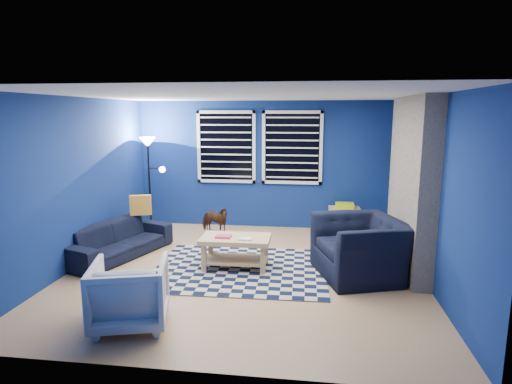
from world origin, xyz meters
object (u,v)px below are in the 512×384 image
cabinet (344,220)px  floor_lamp (149,155)px  armchair_big (361,248)px  coffee_table (236,246)px  rocking_horse (214,220)px  tv (397,162)px  armchair_bent (130,293)px  sofa (118,240)px

cabinet → floor_lamp: 3.92m
armchair_big → cabinet: bearing=163.9°
armchair_big → coffee_table: bearing=-109.7°
rocking_horse → cabinet: 2.48m
tv → armchair_big: (-0.80, -1.97, -0.99)m
armchair_big → cabinet: 2.22m
armchair_big → rocking_horse: (-2.44, 1.53, -0.07)m
tv → armchair_bent: bearing=-132.3°
sofa → armchair_big: armchair_big is taller
coffee_table → cabinet: cabinet is taller
tv → cabinet: 1.46m
coffee_table → sofa: bearing=171.9°
floor_lamp → armchair_big: bearing=-26.5°
rocking_horse → floor_lamp: size_ratio=0.35×
cabinet → rocking_horse: bearing=-165.4°
cabinet → floor_lamp: floor_lamp is taller
tv → coffee_table: (-2.59, -1.91, -1.05)m
sofa → floor_lamp: (-0.03, 1.55, 1.21)m
rocking_horse → floor_lamp: floor_lamp is taller
tv → sofa: 4.96m
armchair_bent → coffee_table: 2.01m
armchair_bent → rocking_horse: bearing=-107.8°
rocking_horse → cabinet: bearing=-52.0°
floor_lamp → sofa: bearing=-88.9°
sofa → coffee_table: bearing=-78.9°
armchair_big → armchair_bent: bearing=-73.5°
cabinet → sofa: bearing=-154.4°
coffee_table → cabinet: bearing=51.5°
sofa → floor_lamp: bearing=20.3°
tv → floor_lamp: floor_lamp is taller
tv → floor_lamp: 4.58m
armchair_bent → floor_lamp: bearing=-87.4°
sofa → rocking_horse: size_ratio=2.97×
sofa → armchair_big: 3.76m
armchair_big → cabinet: (-0.07, 2.22, -0.15)m
armchair_big → cabinet: size_ratio=2.11×
floor_lamp → armchair_bent: bearing=-72.4°
sofa → armchair_big: bearing=-75.9°
sofa → cabinet: cabinet is taller
coffee_table → rocking_horse: bearing=114.0°
armchair_bent → tv: bearing=-147.3°
sofa → cabinet: bearing=-43.6°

